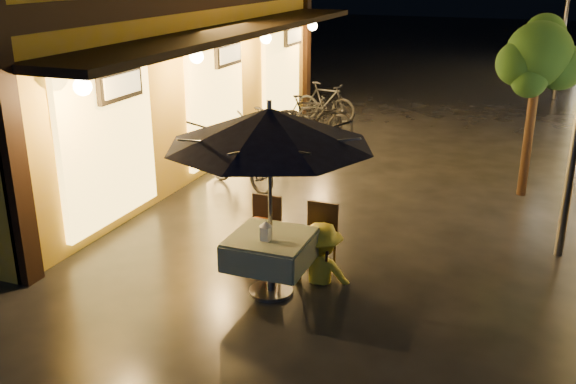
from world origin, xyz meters
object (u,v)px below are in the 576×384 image
at_px(patio_umbrella, 269,127).
at_px(person_orange, 258,218).
at_px(table_lantern, 266,230).
at_px(bicycle_0, 240,163).
at_px(person_yellow, 322,225).
at_px(cafe_table, 271,250).

height_order(patio_umbrella, person_orange, patio_umbrella).
distance_m(table_lantern, person_orange, 0.88).
bearing_deg(table_lantern, person_orange, 120.41).
distance_m(person_orange, bicycle_0, 3.38).
xyz_separation_m(table_lantern, person_yellow, (0.47, 0.72, -0.15)).
xyz_separation_m(person_orange, person_yellow, (0.91, -0.02, 0.04)).
xyz_separation_m(person_orange, bicycle_0, (-1.64, 2.94, -0.27)).
bearing_deg(person_yellow, person_orange, -9.45).
xyz_separation_m(cafe_table, patio_umbrella, (0.00, -0.00, 1.56)).
xyz_separation_m(table_lantern, bicycle_0, (-2.08, 3.68, -0.46)).
bearing_deg(table_lantern, person_yellow, 56.65).
bearing_deg(patio_umbrella, table_lantern, -90.00).
bearing_deg(person_orange, person_yellow, 162.33).
distance_m(cafe_table, person_orange, 0.75).
bearing_deg(person_orange, bicycle_0, -77.08).
xyz_separation_m(patio_umbrella, person_orange, (-0.44, 0.60, -1.42)).
bearing_deg(person_orange, cafe_table, 109.85).
xyz_separation_m(patio_umbrella, table_lantern, (-0.00, -0.14, -1.23)).
bearing_deg(cafe_table, patio_umbrella, -45.00).
bearing_deg(patio_umbrella, bicycle_0, 120.42).
relative_size(cafe_table, person_orange, 0.68).
relative_size(cafe_table, patio_umbrella, 0.40).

